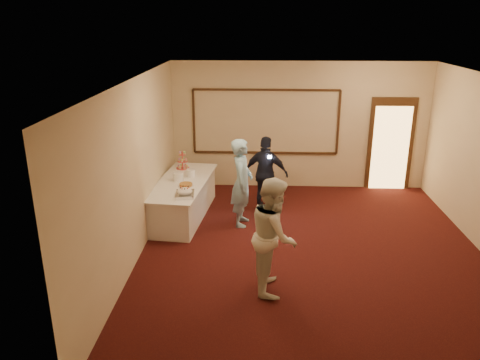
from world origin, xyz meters
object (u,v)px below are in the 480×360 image
Objects in this scene: buffet_table at (183,199)px; pavlova_tray at (185,192)px; plate_stack_a at (178,177)px; guest at (266,174)px; cupcake_stand at (183,162)px; woman at (274,235)px; tart at (186,185)px; plate_stack_b at (191,173)px; man at (242,183)px.

buffet_table is 0.98m from pavlova_tray.
guest reaches higher than plate_stack_a.
woman is (1.91, -3.51, -0.04)m from cupcake_stand.
guest is (1.52, 1.30, -0.04)m from pavlova_tray.
woman is 1.10× the size of guest.
tart is at bearing -78.05° from cupcake_stand.
pavlova_tray is 1.14m from plate_stack_b.
man is 1.09× the size of guest.
woman reaches higher than plate_stack_a.
woman is (1.80, -2.67, 0.50)m from buffet_table.
plate_stack_b is (0.14, 0.29, 0.46)m from buffet_table.
guest reaches higher than pavlova_tray.
man is 2.39m from woman.
cupcake_stand is at bearing 0.52° from guest.
man reaches higher than plate_stack_b.
cupcake_stand is 1.44× the size of tart.
tart is at bearing 96.73° from pavlova_tray.
woman is 3.12m from guest.
guest reaches higher than buffet_table.
plate_stack_b is (0.26, -0.56, -0.07)m from cupcake_stand.
tart is (-0.06, 0.54, -0.05)m from pavlova_tray.
pavlova_tray is (0.19, -0.85, 0.46)m from buffet_table.
plate_stack_b is 1.58m from guest.
tart is at bearing -91.58° from plate_stack_b.
plate_stack_a is at bearing 176.29° from buffet_table.
plate_stack_a is 0.13× the size of guest.
tart is at bearing 38.19° from guest.
cupcake_stand is at bearing 100.30° from pavlova_tray.
cupcake_stand is 1.18m from tart.
man is at bearing -14.72° from plate_stack_a.
man is (1.35, -1.18, -0.05)m from cupcake_stand.
tart is 0.17× the size of man.
pavlova_tray is at bearing -83.27° from tart.
woman is at bearing 104.10° from guest.
buffet_table is at bearing 27.42° from guest.
pavlova_tray is 0.31× the size of guest.
woman is at bearing -161.34° from man.
cupcake_stand is 2.20× the size of plate_stack_b.
plate_stack_a is 0.12× the size of man.
tart is 2.89m from woman.
buffet_table is 8.78× the size of tart.
guest is at bearing 40.47° from pavlova_tray.
plate_stack_a reaches higher than buffet_table.
plate_stack_b is at bearing 88.42° from tart.
cupcake_stand reaches higher than pavlova_tray.
man is at bearing 25.91° from pavlova_tray.
buffet_table is 1.37m from man.
cupcake_stand is at bearing 101.95° from tart.
tart is 1.11m from man.
buffet_table is 0.48m from plate_stack_a.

